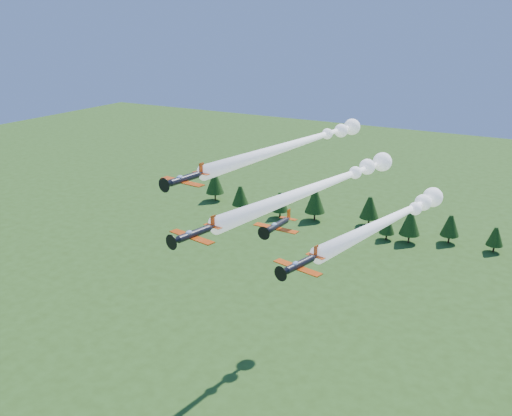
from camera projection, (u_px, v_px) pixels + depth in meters
The scene contains 5 objects.
plane_lead at pixel (325, 184), 97.35m from camera, with size 15.47×55.10×3.70m.
plane_left at pixel (300, 142), 113.55m from camera, with size 13.23×60.63×3.70m.
plane_right at pixel (394, 217), 96.17m from camera, with size 14.81×45.70×3.70m.
plane_slot at pixel (277, 226), 92.54m from camera, with size 7.89×8.58×2.78m.
treeline at pixel (425, 223), 184.97m from camera, with size 175.77×16.20×11.96m.
Camera 1 is at (39.69, -67.57, 71.13)m, focal length 40.00 mm.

